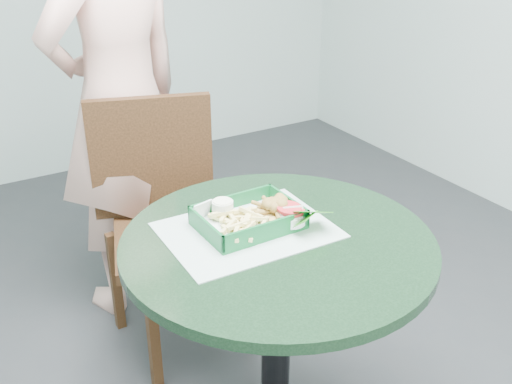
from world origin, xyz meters
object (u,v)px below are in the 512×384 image
food_basket (249,228)px  sauce_ramekin (223,212)px  cafe_table (277,299)px  dining_chair (167,209)px  diner_person (117,64)px  crab_sandwich (276,213)px

food_basket → sauce_ramekin: size_ratio=4.52×
cafe_table → food_basket: 0.21m
dining_chair → food_basket: size_ratio=3.53×
cafe_table → food_basket: bearing=110.0°
cafe_table → diner_person: 1.12m
cafe_table → food_basket: (-0.03, 0.09, 0.19)m
dining_chair → crab_sandwich: size_ratio=8.15×
dining_chair → diner_person: bearing=115.4°
cafe_table → dining_chair: dining_chair is taller
diner_person → food_basket: (0.02, -0.93, -0.25)m
food_basket → crab_sandwich: (0.07, -0.02, 0.03)m
cafe_table → diner_person: (-0.05, 1.03, 0.43)m
crab_sandwich → diner_person: bearing=95.5°
crab_sandwich → sauce_ramekin: size_ratio=1.96×
diner_person → sauce_ramekin: diner_person is taller
cafe_table → sauce_ramekin: sauce_ramekin is taller
cafe_table → diner_person: size_ratio=0.40×
food_basket → diner_person: bearing=91.1°
food_basket → dining_chair: bearing=88.2°
cafe_table → crab_sandwich: size_ratio=7.19×
crab_sandwich → sauce_ramekin: bearing=146.7°
sauce_ramekin → dining_chair: bearing=83.5°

